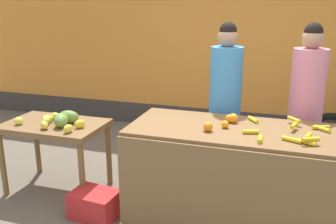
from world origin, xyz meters
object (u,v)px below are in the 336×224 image
object	(u,v)px
vendor_woman_blue_shirt	(225,107)
produce_sack	(147,155)
vendor_woman_pink_shirt	(305,112)
produce_crate	(95,204)

from	to	relation	value
vendor_woman_blue_shirt	produce_sack	world-z (taller)	vendor_woman_blue_shirt
vendor_woman_blue_shirt	vendor_woman_pink_shirt	world-z (taller)	vendor_woman_pink_shirt
vendor_woman_blue_shirt	vendor_woman_pink_shirt	distance (m)	0.82
produce_crate	produce_sack	world-z (taller)	produce_sack
vendor_woman_blue_shirt	vendor_woman_pink_shirt	xyz separation A→B (m)	(0.82, 0.07, 0.00)
vendor_woman_pink_shirt	produce_crate	size ratio (longest dim) A/B	4.13
vendor_woman_blue_shirt	vendor_woman_pink_shirt	size ratio (longest dim) A/B	1.00
vendor_woman_pink_shirt	vendor_woman_blue_shirt	bearing A→B (deg)	-175.20
vendor_woman_blue_shirt	produce_crate	size ratio (longest dim) A/B	4.13
vendor_woman_pink_shirt	produce_sack	size ratio (longest dim) A/B	4.10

